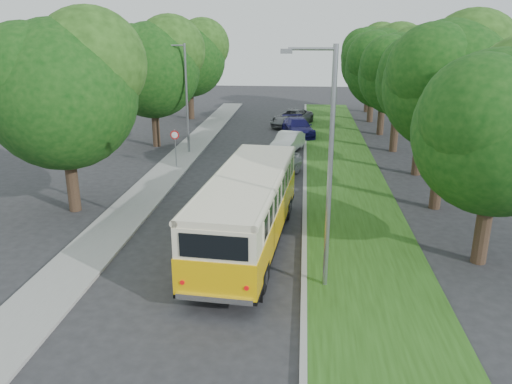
# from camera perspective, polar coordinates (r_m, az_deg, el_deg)

# --- Properties ---
(ground) EXTENTS (120.00, 120.00, 0.00)m
(ground) POSITION_cam_1_polar(r_m,az_deg,el_deg) (20.01, -4.90, -6.77)
(ground) COLOR #28282B
(ground) RESTS_ON ground
(curb) EXTENTS (0.20, 70.00, 0.15)m
(curb) POSITION_cam_1_polar(r_m,az_deg,el_deg) (24.31, 5.58, -1.98)
(curb) COLOR gray
(curb) RESTS_ON ground
(grass_verge) EXTENTS (4.50, 70.00, 0.13)m
(grass_verge) POSITION_cam_1_polar(r_m,az_deg,el_deg) (24.44, 11.09, -2.15)
(grass_verge) COLOR #234712
(grass_verge) RESTS_ON ground
(sidewalk) EXTENTS (2.20, 70.00, 0.12)m
(sidewalk) POSITION_cam_1_polar(r_m,az_deg,el_deg) (25.66, -13.53, -1.35)
(sidewalk) COLOR gray
(sidewalk) RESTS_ON ground
(treeline) EXTENTS (24.27, 41.91, 9.46)m
(treeline) POSITION_cam_1_polar(r_m,az_deg,el_deg) (35.91, 5.19, 14.14)
(treeline) COLOR #332319
(treeline) RESTS_ON ground
(lamppost_near) EXTENTS (1.71, 0.16, 8.00)m
(lamppost_near) POSITION_cam_1_polar(r_m,az_deg,el_deg) (15.87, 8.16, 3.22)
(lamppost_near) COLOR gray
(lamppost_near) RESTS_ON ground
(lamppost_far) EXTENTS (1.71, 0.16, 7.50)m
(lamppost_far) POSITION_cam_1_polar(r_m,az_deg,el_deg) (35.05, -8.11, 10.96)
(lamppost_far) COLOR gray
(lamppost_far) RESTS_ON ground
(warning_sign) EXTENTS (0.56, 0.10, 2.50)m
(warning_sign) POSITION_cam_1_polar(r_m,az_deg,el_deg) (31.56, -9.23, 5.68)
(warning_sign) COLOR gray
(warning_sign) RESTS_ON ground
(vintage_bus) EXTENTS (3.58, 10.73, 3.13)m
(vintage_bus) POSITION_cam_1_polar(r_m,az_deg,el_deg) (19.66, -0.96, -2.21)
(vintage_bus) COLOR #FFBE08
(vintage_bus) RESTS_ON ground
(car_silver) EXTENTS (3.26, 4.77, 1.51)m
(car_silver) POSITION_cam_1_polar(r_m,az_deg,el_deg) (29.53, 2.39, 3.13)
(car_silver) COLOR silver
(car_silver) RESTS_ON ground
(car_white) EXTENTS (2.51, 4.44, 1.39)m
(car_white) POSITION_cam_1_polar(r_m,az_deg,el_deg) (35.89, 3.65, 5.72)
(car_white) COLOR white
(car_white) RESTS_ON ground
(car_blue) EXTENTS (3.15, 5.33, 1.45)m
(car_blue) POSITION_cam_1_polar(r_m,az_deg,el_deg) (41.29, 4.83, 7.38)
(car_blue) COLOR navy
(car_blue) RESTS_ON ground
(car_grey) EXTENTS (4.23, 5.87, 1.48)m
(car_grey) POSITION_cam_1_polar(r_m,az_deg,el_deg) (45.57, 4.11, 8.44)
(car_grey) COLOR slate
(car_grey) RESTS_ON ground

